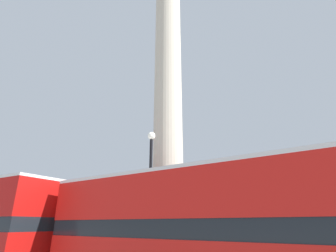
% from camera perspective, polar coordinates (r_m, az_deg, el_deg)
% --- Properties ---
extents(monument_column, '(4.50, 4.50, 21.30)m').
position_cam_1_polar(monument_column, '(15.52, 0.00, 1.14)').
color(monument_column, '#BCB29E').
rests_on(monument_column, ground_plane).
extents(bus_c, '(11.57, 3.36, 4.17)m').
position_cam_1_polar(bus_c, '(8.89, 6.11, -21.50)').
color(bus_c, red).
rests_on(bus_c, ground_plane).
extents(street_lamp, '(0.37, 0.37, 6.59)m').
position_cam_1_polar(street_lamp, '(11.85, -3.96, -16.17)').
color(street_lamp, black).
rests_on(street_lamp, ground_plane).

